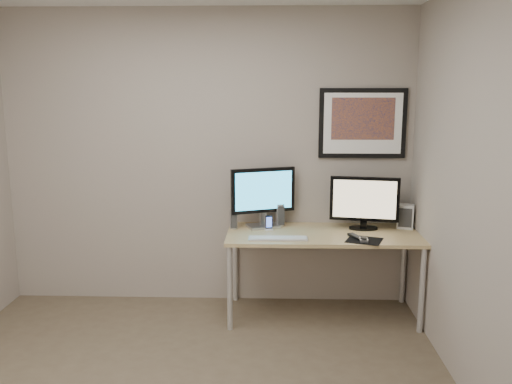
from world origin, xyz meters
TOP-DOWN VIEW (x-y plane):
  - room at (0.00, 0.45)m, footprint 3.60×3.60m
  - desk at (1.00, 1.35)m, footprint 1.60×0.70m
  - framed_art at (1.35, 1.68)m, footprint 0.75×0.04m
  - monitor_large at (0.50, 1.52)m, footprint 0.55×0.26m
  - monitor_tv at (1.36, 1.47)m, footprint 0.58×0.17m
  - speaker_left at (0.24, 1.46)m, footprint 0.07×0.07m
  - speaker_right at (0.64, 1.57)m, footprint 0.10×0.10m
  - phone_dock at (0.55, 1.42)m, footprint 0.07×0.07m
  - keyboard at (0.62, 1.14)m, footprint 0.48×0.14m
  - mousepad at (1.31, 1.13)m, footprint 0.33×0.32m
  - mouse at (1.30, 1.10)m, footprint 0.06×0.10m
  - remote at (1.25, 1.20)m, footprint 0.11×0.19m
  - fan_unit at (1.72, 1.52)m, footprint 0.16×0.13m

SIDE VIEW (x-z plane):
  - desk at x=1.00m, z-range 0.30..1.03m
  - mousepad at x=1.31m, z-range 0.73..0.73m
  - keyboard at x=0.62m, z-range 0.73..0.75m
  - remote at x=1.25m, z-range 0.73..0.75m
  - mouse at x=1.30m, z-range 0.73..0.77m
  - phone_dock at x=0.55m, z-range 0.73..0.86m
  - speaker_left at x=0.24m, z-range 0.73..0.90m
  - speaker_right at x=0.64m, z-range 0.73..0.93m
  - fan_unit at x=1.72m, z-range 0.73..0.94m
  - monitor_tv at x=1.36m, z-range 0.75..1.20m
  - monitor_large at x=0.50m, z-range 0.76..1.28m
  - framed_art at x=1.35m, z-range 1.32..1.92m
  - room at x=0.00m, z-range -0.16..3.44m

